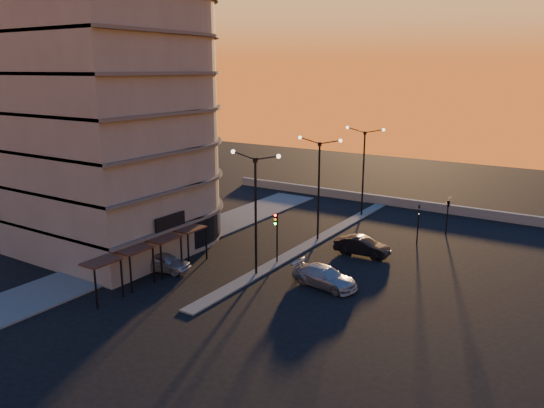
{
  "coord_description": "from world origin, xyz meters",
  "views": [
    {
      "loc": [
        21.66,
        -31.33,
        15.33
      ],
      "look_at": [
        -1.5,
        4.57,
        4.41
      ],
      "focal_mm": 35.0,
      "sensor_mm": 36.0,
      "label": 1
    }
  ],
  "objects": [
    {
      "name": "signal_east_b",
      "position": [
        9.5,
        18.0,
        3.1
      ],
      "size": [
        0.42,
        1.99,
        3.6
      ],
      "color": "black",
      "rests_on": "ground"
    },
    {
      "name": "signal_east_a",
      "position": [
        8.0,
        14.0,
        1.93
      ],
      "size": [
        0.13,
        0.16,
        3.6
      ],
      "color": "black",
      "rests_on": "ground"
    },
    {
      "name": "parapet",
      "position": [
        2.0,
        26.0,
        0.5
      ],
      "size": [
        44.0,
        0.5,
        1.0
      ],
      "primitive_type": "cube",
      "color": "slate",
      "rests_on": "ground"
    },
    {
      "name": "ground",
      "position": [
        0.0,
        0.0,
        0.0
      ],
      "size": [
        120.0,
        120.0,
        0.0
      ],
      "primitive_type": "plane",
      "color": "black",
      "rests_on": "ground"
    },
    {
      "name": "sidewalk_west",
      "position": [
        -10.5,
        4.0,
        0.06
      ],
      "size": [
        5.0,
        40.0,
        0.12
      ],
      "primitive_type": "cube",
      "color": "#52524F",
      "rests_on": "ground"
    },
    {
      "name": "car_wagon",
      "position": [
        5.43,
        0.86,
        0.73
      ],
      "size": [
        5.28,
        2.72,
        1.47
      ],
      "primitive_type": "imported",
      "rotation": [
        0.0,
        0.0,
        1.44
      ],
      "color": "#93959A",
      "rests_on": "ground"
    },
    {
      "name": "building",
      "position": [
        -14.0,
        0.03,
        11.91
      ],
      "size": [
        14.35,
        17.08,
        25.0
      ],
      "color": "#68635B",
      "rests_on": "ground"
    },
    {
      "name": "traffic_light_main",
      "position": [
        0.0,
        2.87,
        2.89
      ],
      "size": [
        0.28,
        0.44,
        4.25
      ],
      "color": "black",
      "rests_on": "ground"
    },
    {
      "name": "median",
      "position": [
        0.0,
        10.0,
        0.06
      ],
      "size": [
        1.2,
        36.0,
        0.12
      ],
      "primitive_type": "cube",
      "color": "#52524F",
      "rests_on": "ground"
    },
    {
      "name": "streetlamp_far",
      "position": [
        0.0,
        20.0,
        5.59
      ],
      "size": [
        4.32,
        0.32,
        9.51
      ],
      "color": "black",
      "rests_on": "ground"
    },
    {
      "name": "car_hatchback",
      "position": [
        -6.5,
        -3.25,
        0.74
      ],
      "size": [
        4.59,
        2.64,
        1.47
      ],
      "primitive_type": "imported",
      "rotation": [
        0.0,
        0.0,
        1.79
      ],
      "color": "#A3A6AB",
      "rests_on": "ground"
    },
    {
      "name": "car_sedan",
      "position": [
        5.0,
        8.58,
        0.77
      ],
      "size": [
        4.7,
        1.77,
        1.53
      ],
      "primitive_type": "imported",
      "rotation": [
        0.0,
        0.0,
        1.6
      ],
      "color": "black",
      "rests_on": "ground"
    },
    {
      "name": "streetlamp_mid",
      "position": [
        0.0,
        10.0,
        5.59
      ],
      "size": [
        4.32,
        0.32,
        9.51
      ],
      "color": "black",
      "rests_on": "ground"
    },
    {
      "name": "streetlamp_near",
      "position": [
        0.0,
        0.0,
        5.59
      ],
      "size": [
        4.32,
        0.32,
        9.51
      ],
      "color": "black",
      "rests_on": "ground"
    }
  ]
}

